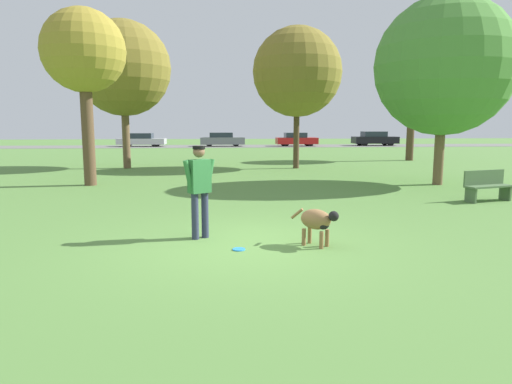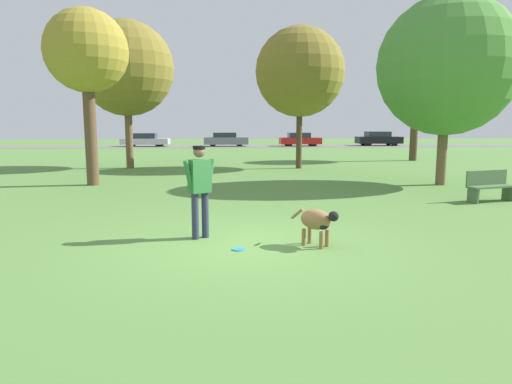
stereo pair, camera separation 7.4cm
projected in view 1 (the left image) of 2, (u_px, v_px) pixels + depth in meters
ground_plane at (241, 244)px, 7.97m from camera, size 120.00×120.00×0.00m
far_road_strip at (219, 146)px, 44.27m from camera, size 120.00×6.00×0.01m
person at (199, 184)px, 8.24m from camera, size 0.59×0.43×1.70m
dog at (317, 221)px, 7.78m from camera, size 0.75×0.72×0.65m
frisbee at (239, 249)px, 7.61m from camera, size 0.22×0.22×0.02m
tree_far_right at (414, 67)px, 25.95m from camera, size 3.21×3.21×7.00m
tree_far_left at (123, 69)px, 21.30m from camera, size 4.43×4.43×6.90m
tree_near_right at (444, 67)px, 15.34m from camera, size 4.64×4.64×6.34m
tree_near_left at (84, 53)px, 15.12m from camera, size 2.77×2.77×5.89m
tree_mid_center at (297, 72)px, 21.27m from camera, size 4.17×4.17×6.60m
parked_car_silver at (141, 140)px, 43.59m from camera, size 4.58×1.92×1.28m
parked_car_grey at (222, 140)px, 44.00m from camera, size 4.25×1.74×1.33m
parked_car_red at (296, 139)px, 44.55m from camera, size 3.99×1.78×1.31m
parked_car_black at (375, 139)px, 45.50m from camera, size 4.39×1.85×1.41m
park_bench at (487, 185)px, 12.42m from camera, size 1.46×0.77×0.84m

